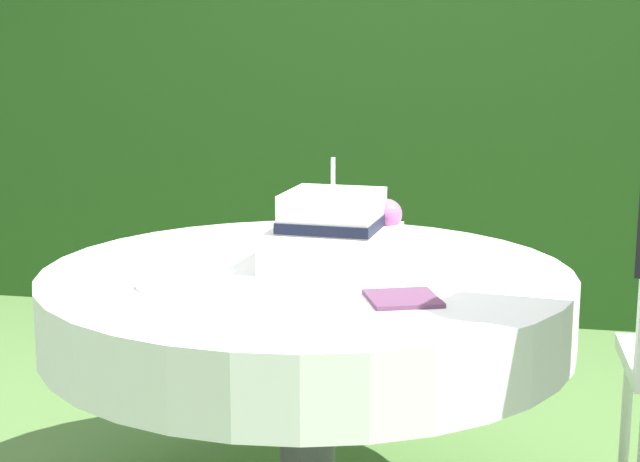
{
  "coord_description": "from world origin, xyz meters",
  "views": [
    {
      "loc": [
        0.53,
        -2.41,
        1.34
      ],
      "look_at": [
        0.03,
        0.02,
        0.84
      ],
      "focal_mm": 54.18,
      "sensor_mm": 36.0,
      "label": 1
    }
  ],
  "objects": [
    {
      "name": "serving_plate_near",
      "position": [
        -0.07,
        0.47,
        0.75
      ],
      "size": [
        0.1,
        0.1,
        0.01
      ],
      "primitive_type": "cylinder",
      "color": "white",
      "rests_on": "cake_table"
    },
    {
      "name": "foliage_hedge",
      "position": [
        0.0,
        2.31,
        1.44
      ],
      "size": [
        5.34,
        0.42,
        2.88
      ],
      "primitive_type": "cube",
      "color": "#234C19",
      "rests_on": "ground_plane"
    },
    {
      "name": "wedding_cake",
      "position": [
        0.06,
        0.05,
        0.83
      ],
      "size": [
        0.34,
        0.34,
        0.29
      ],
      "color": "white",
      "rests_on": "cake_table"
    },
    {
      "name": "serving_plate_left",
      "position": [
        0.17,
        0.48,
        0.75
      ],
      "size": [
        0.14,
        0.14,
        0.01
      ],
      "primitive_type": "cylinder",
      "color": "white",
      "rests_on": "cake_table"
    },
    {
      "name": "serving_plate_far",
      "position": [
        -0.3,
        -0.25,
        0.75
      ],
      "size": [
        0.14,
        0.14,
        0.01
      ],
      "primitive_type": "cylinder",
      "color": "white",
      "rests_on": "cake_table"
    },
    {
      "name": "cake_table",
      "position": [
        0.0,
        0.0,
        0.63
      ],
      "size": [
        1.4,
        1.4,
        0.74
      ],
      "color": "#4C4C51",
      "rests_on": "ground_plane"
    },
    {
      "name": "napkin_stack",
      "position": [
        0.28,
        -0.26,
        0.75
      ],
      "size": [
        0.21,
        0.21,
        0.01
      ],
      "primitive_type": "cube",
      "rotation": [
        0.0,
        0.0,
        0.37
      ],
      "color": "#603856",
      "rests_on": "cake_table"
    }
  ]
}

